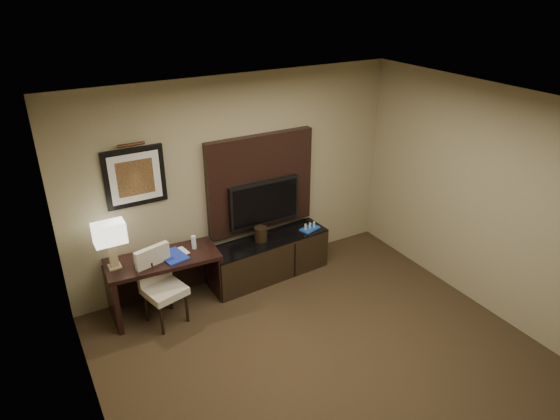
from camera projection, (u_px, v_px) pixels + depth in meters
floor at (347, 383)px, 5.07m from camera, size 4.50×5.00×0.01m
ceiling at (368, 124)px, 3.90m from camera, size 4.50×5.00×0.01m
wall_back at (238, 180)px, 6.45m from camera, size 4.50×0.01×2.70m
wall_left at (99, 357)px, 3.48m from camera, size 0.01×5.00×2.70m
wall_right at (520, 216)px, 5.49m from camera, size 0.01×5.00×2.70m
desk at (165, 283)px, 6.08m from camera, size 1.36×0.66×0.71m
credenza at (269, 257)px, 6.75m from camera, size 1.68×0.56×0.57m
tv_wall_panel at (260, 183)px, 6.57m from camera, size 1.50×0.12×1.30m
tv at (264, 202)px, 6.60m from camera, size 1.00×0.08×0.60m
artwork at (135, 177)px, 5.72m from camera, size 0.70×0.04×0.70m
picture_light at (131, 145)px, 5.52m from camera, size 0.04×0.04×0.30m
desk_chair at (164, 290)px, 5.78m from camera, size 0.54×0.58×0.89m
table_lamp at (112, 248)px, 5.62m from camera, size 0.36×0.26×0.52m
desk_phone at (143, 260)px, 5.77m from camera, size 0.24×0.23×0.10m
blue_folder at (173, 256)px, 5.93m from camera, size 0.32×0.39×0.02m
book at (174, 247)px, 5.94m from camera, size 0.15×0.04×0.21m
water_bottle at (194, 242)px, 6.09m from camera, size 0.07×0.07×0.17m
ice_bucket at (261, 234)px, 6.55m from camera, size 0.19×0.19×0.19m
minibar_tray at (310, 226)px, 6.85m from camera, size 0.31×0.23×0.10m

